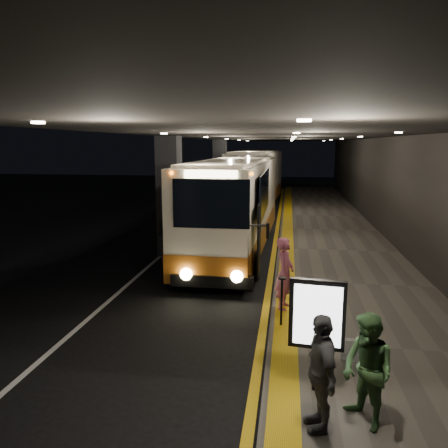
# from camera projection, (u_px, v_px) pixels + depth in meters

# --- Properties ---
(ground) EXTENTS (90.00, 90.00, 0.00)m
(ground) POSITION_uv_depth(u_px,v_px,m) (185.00, 291.00, 12.37)
(ground) COLOR black
(lane_line_white) EXTENTS (0.12, 50.00, 0.01)m
(lane_line_white) POSITION_uv_depth(u_px,v_px,m) (170.00, 248.00, 17.50)
(lane_line_white) COLOR silver
(lane_line_white) RESTS_ON ground
(kerb_stripe_yellow) EXTENTS (0.18, 50.00, 0.01)m
(kerb_stripe_yellow) POSITION_uv_depth(u_px,v_px,m) (274.00, 251.00, 16.90)
(kerb_stripe_yellow) COLOR gold
(kerb_stripe_yellow) RESTS_ON ground
(sidewalk) EXTENTS (4.50, 50.00, 0.15)m
(sidewalk) POSITION_uv_depth(u_px,v_px,m) (338.00, 252.00, 16.54)
(sidewalk) COLOR #514C44
(sidewalk) RESTS_ON ground
(tactile_strip) EXTENTS (0.50, 50.00, 0.01)m
(tactile_strip) POSITION_uv_depth(u_px,v_px,m) (287.00, 248.00, 16.80)
(tactile_strip) COLOR gold
(tactile_strip) RESTS_ON sidewalk
(terminal_wall) EXTENTS (0.10, 50.00, 6.00)m
(terminal_wall) POSITION_uv_depth(u_px,v_px,m) (406.00, 175.00, 15.69)
(terminal_wall) COLOR black
(terminal_wall) RESTS_ON ground
(support_columns) EXTENTS (0.80, 24.80, 4.40)m
(support_columns) POSITION_uv_depth(u_px,v_px,m) (169.00, 196.00, 16.08)
(support_columns) COLOR black
(support_columns) RESTS_ON ground
(canopy) EXTENTS (9.00, 50.00, 0.40)m
(canopy) POSITION_uv_depth(u_px,v_px,m) (281.00, 130.00, 16.05)
(canopy) COLOR black
(canopy) RESTS_ON support_columns
(coach_main) EXTENTS (2.66, 11.16, 3.46)m
(coach_main) POSITION_uv_depth(u_px,v_px,m) (236.00, 209.00, 16.68)
(coach_main) COLOR #EFE1C8
(coach_main) RESTS_ON ground
(coach_second) EXTENTS (3.00, 11.55, 3.59)m
(coach_second) POSITION_uv_depth(u_px,v_px,m) (257.00, 181.00, 28.74)
(coach_second) COLOR #EFE1C8
(coach_second) RESTS_ON ground
(passenger_boarding) EXTENTS (0.57, 0.73, 1.76)m
(passenger_boarding) POSITION_uv_depth(u_px,v_px,m) (285.00, 273.00, 10.50)
(passenger_boarding) COLOR #AF516A
(passenger_boarding) RESTS_ON sidewalk
(passenger_waiting_green) EXTENTS (0.85, 0.94, 1.65)m
(passenger_waiting_green) POSITION_uv_depth(u_px,v_px,m) (368.00, 371.00, 6.10)
(passenger_waiting_green) COLOR #3F6C3C
(passenger_waiting_green) RESTS_ON sidewalk
(passenger_waiting_grey) EXTENTS (0.70, 1.07, 1.68)m
(passenger_waiting_grey) POSITION_uv_depth(u_px,v_px,m) (321.00, 372.00, 6.03)
(passenger_waiting_grey) COLOR #515257
(passenger_waiting_grey) RESTS_ON sidewalk
(bag_polka) EXTENTS (0.33, 0.17, 0.39)m
(bag_polka) POSITION_uv_depth(u_px,v_px,m) (350.00, 349.00, 8.09)
(bag_polka) COLOR black
(bag_polka) RESTS_ON sidewalk
(info_sign) EXTENTS (0.89, 0.22, 1.86)m
(info_sign) POSITION_uv_depth(u_px,v_px,m) (317.00, 317.00, 6.89)
(info_sign) COLOR black
(info_sign) RESTS_ON sidewalk
(stanchion_post) EXTENTS (0.05, 0.05, 1.08)m
(stanchion_post) POSITION_uv_depth(u_px,v_px,m) (282.00, 302.00, 9.56)
(stanchion_post) COLOR black
(stanchion_post) RESTS_ON sidewalk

